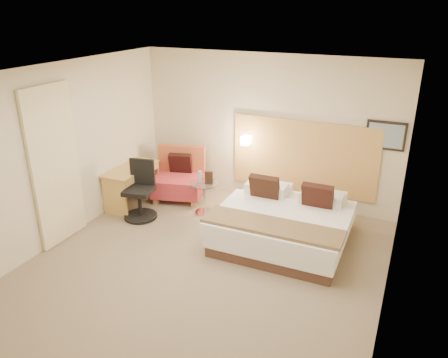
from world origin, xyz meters
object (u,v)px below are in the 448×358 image
at_px(bed, 284,223).
at_px(desk, 132,176).
at_px(lounge_chair, 179,178).
at_px(side_table, 204,196).
at_px(desk_chair, 140,195).

height_order(bed, desk, bed).
bearing_deg(bed, lounge_chair, 161.22).
xyz_separation_m(lounge_chair, side_table, (0.75, -0.43, -0.06)).
bearing_deg(bed, side_table, 167.21).
xyz_separation_m(lounge_chair, desk, (-0.61, -0.64, 0.18)).
xyz_separation_m(side_table, desk, (-1.36, -0.20, 0.24)).
xyz_separation_m(bed, lounge_chair, (-2.32, 0.79, 0.07)).
bearing_deg(lounge_chair, side_table, -29.95).
height_order(lounge_chair, side_table, lounge_chair).
bearing_deg(lounge_chair, desk, -133.57).
distance_m(side_table, desk_chair, 1.11).
bearing_deg(lounge_chair, desk_chair, -100.37).
bearing_deg(side_table, desk_chair, -148.21).
xyz_separation_m(desk, desk_chair, (0.42, -0.38, -0.15)).
bearing_deg(desk, bed, -2.97).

